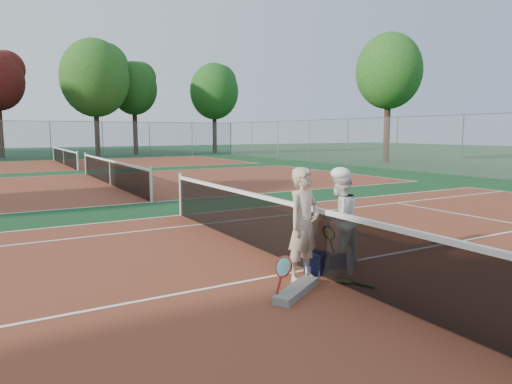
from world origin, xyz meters
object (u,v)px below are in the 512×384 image
at_px(player_b, 339,218).
at_px(racket_black_held, 329,242).
at_px(sports_bag_purple, 336,261).
at_px(player_a, 304,224).
at_px(racket_red, 283,278).
at_px(sports_bag_navy, 317,263).
at_px(water_bottle, 351,265).
at_px(net_main, 308,238).
at_px(racket_spare, 344,281).

xyz_separation_m(player_b, racket_black_held, (0.07, 0.34, -0.48)).
bearing_deg(sports_bag_purple, player_a, -164.69).
bearing_deg(racket_red, player_b, 0.40).
relative_size(player_b, sports_bag_navy, 3.93).
distance_m(sports_bag_purple, water_bottle, 0.41).
height_order(racket_red, racket_black_held, racket_black_held).
bearing_deg(net_main, player_b, 1.91).
distance_m(player_a, sports_bag_purple, 1.11).
bearing_deg(player_a, sports_bag_navy, 9.15).
bearing_deg(player_b, water_bottle, 53.92).
bearing_deg(player_a, racket_black_held, 18.42).
distance_m(player_a, racket_red, 0.99).
xyz_separation_m(player_a, racket_black_held, (1.05, 0.71, -0.54)).
bearing_deg(water_bottle, racket_red, -168.25).
height_order(racket_red, sports_bag_navy, racket_red).
bearing_deg(racket_black_held, racket_spare, 43.45).
height_order(net_main, racket_red, net_main).
height_order(player_b, sports_bag_purple, player_b).
height_order(player_a, sports_bag_purple, player_a).
height_order(net_main, player_a, player_a).
distance_m(player_b, racket_red, 1.92).
height_order(player_a, water_bottle, player_a).
bearing_deg(racket_red, racket_spare, -22.02).
bearing_deg(water_bottle, player_b, 66.92).
relative_size(player_a, player_b, 1.08).
distance_m(net_main, sports_bag_navy, 0.40).
distance_m(net_main, player_a, 0.59).
bearing_deg(sports_bag_navy, water_bottle, -44.53).
bearing_deg(racket_spare, player_a, 29.22).
bearing_deg(player_b, racket_red, 14.22).
height_order(racket_black_held, water_bottle, racket_black_held).
bearing_deg(racket_spare, racket_red, 74.36).
bearing_deg(player_b, player_a, 7.75).
xyz_separation_m(net_main, racket_spare, (0.10, -0.73, -0.49)).
bearing_deg(net_main, sports_bag_purple, -15.46).
bearing_deg(racket_black_held, player_a, 16.34).
xyz_separation_m(net_main, sports_bag_navy, (0.04, -0.18, -0.36)).
bearing_deg(net_main, racket_spare, -82.26).
xyz_separation_m(player_a, racket_red, (-0.67, -0.48, -0.55)).
height_order(net_main, racket_spare, net_main).
bearing_deg(player_b, racket_spare, 41.64).
bearing_deg(sports_bag_navy, net_main, 101.42).
relative_size(net_main, water_bottle, 36.60).
relative_size(player_a, sports_bag_purple, 5.99).
distance_m(racket_spare, water_bottle, 0.39).
relative_size(racket_red, sports_bag_navy, 1.41).
xyz_separation_m(sports_bag_navy, sports_bag_purple, (0.43, 0.05, -0.04)).
relative_size(player_a, racket_spare, 2.75).
distance_m(racket_red, sports_bag_navy, 1.24).
xyz_separation_m(net_main, sports_bag_purple, (0.47, -0.13, -0.40)).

